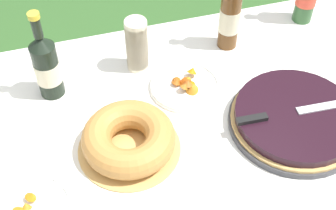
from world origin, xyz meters
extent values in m
cube|color=#A87A47|center=(0.00, 0.00, 0.65)|extent=(1.61, 1.14, 0.03)
cylinder|color=#A87A47|center=(0.75, 0.51, 0.32)|extent=(0.06, 0.06, 0.63)
cube|color=white|center=(0.00, 0.00, 0.67)|extent=(1.62, 1.15, 0.00)
cube|color=white|center=(0.00, 0.57, 0.62)|extent=(1.62, 0.00, 0.10)
cylinder|color=#38383D|center=(0.36, -0.01, 0.68)|extent=(0.39, 0.39, 0.02)
cylinder|color=tan|center=(0.36, -0.01, 0.70)|extent=(0.38, 0.38, 0.01)
cylinder|color=black|center=(0.36, -0.01, 0.72)|extent=(0.36, 0.36, 0.03)
cube|color=silver|center=(0.46, -0.01, 0.73)|extent=(0.19, 0.04, 0.00)
cube|color=black|center=(0.22, 0.00, 0.74)|extent=(0.09, 0.03, 0.01)
cylinder|color=tan|center=(-0.13, 0.04, 0.68)|extent=(0.29, 0.29, 0.01)
torus|color=#BC7F3D|center=(-0.13, 0.04, 0.72)|extent=(0.26, 0.26, 0.08)
cylinder|color=beige|center=(-0.02, 0.37, 0.72)|extent=(0.07, 0.07, 0.09)
cylinder|color=beige|center=(-0.02, 0.37, 0.73)|extent=(0.07, 0.07, 0.09)
cylinder|color=beige|center=(-0.02, 0.37, 0.75)|extent=(0.07, 0.07, 0.09)
cylinder|color=beige|center=(-0.02, 0.37, 0.76)|extent=(0.07, 0.07, 0.09)
cylinder|color=beige|center=(-0.02, 0.37, 0.77)|extent=(0.07, 0.07, 0.09)
cylinder|color=beige|center=(-0.02, 0.37, 0.79)|extent=(0.07, 0.07, 0.09)
cylinder|color=beige|center=(-0.02, 0.37, 0.80)|extent=(0.07, 0.07, 0.09)
cylinder|color=beige|center=(-0.02, 0.37, 0.81)|extent=(0.07, 0.07, 0.09)
torus|color=beige|center=(-0.02, 0.37, 0.86)|extent=(0.07, 0.07, 0.01)
cylinder|color=brown|center=(0.30, 0.40, 0.78)|extent=(0.07, 0.07, 0.22)
cylinder|color=beige|center=(0.30, 0.40, 0.78)|extent=(0.07, 0.07, 0.08)
cylinder|color=black|center=(-0.31, 0.33, 0.77)|extent=(0.08, 0.08, 0.19)
cylinder|color=beige|center=(-0.31, 0.33, 0.76)|extent=(0.08, 0.08, 0.07)
cone|color=black|center=(-0.31, 0.33, 0.88)|extent=(0.08, 0.08, 0.04)
cylinder|color=black|center=(-0.31, 0.33, 0.93)|extent=(0.03, 0.03, 0.06)
cylinder|color=gold|center=(-0.31, 0.33, 0.97)|extent=(0.03, 0.03, 0.02)
torus|color=white|center=(-0.42, -0.08, 0.69)|extent=(0.22, 0.22, 0.01)
cone|color=orange|center=(-0.44, -0.09, 0.70)|extent=(0.06, 0.05, 0.05)
cone|color=orange|center=(-0.42, -0.08, 0.70)|extent=(0.04, 0.04, 0.03)
cone|color=#C07415|center=(-0.41, -0.05, 0.70)|extent=(0.04, 0.03, 0.03)
cylinder|color=white|center=(0.10, 0.23, 0.68)|extent=(0.23, 0.23, 0.01)
torus|color=white|center=(0.10, 0.23, 0.69)|extent=(0.22, 0.22, 0.01)
cone|color=#AB641E|center=(0.09, 0.21, 0.71)|extent=(0.04, 0.04, 0.03)
cone|color=#B24610|center=(0.10, 0.23, 0.70)|extent=(0.05, 0.05, 0.05)
cone|color=#C47A1C|center=(0.11, 0.24, 0.70)|extent=(0.03, 0.03, 0.02)
cone|color=#B4660B|center=(0.11, 0.22, 0.70)|extent=(0.05, 0.04, 0.04)
cone|color=#AF4D10|center=(0.07, 0.25, 0.70)|extent=(0.05, 0.05, 0.04)
cone|color=orange|center=(0.11, 0.20, 0.70)|extent=(0.06, 0.06, 0.04)
cone|color=#A55216|center=(0.07, 0.25, 0.70)|extent=(0.05, 0.04, 0.03)
cone|color=orange|center=(0.13, 0.27, 0.71)|extent=(0.05, 0.05, 0.04)
cone|color=#B4581E|center=(0.10, 0.22, 0.71)|extent=(0.05, 0.05, 0.03)
camera|label=1|loc=(-0.25, -0.76, 1.74)|focal=50.00mm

